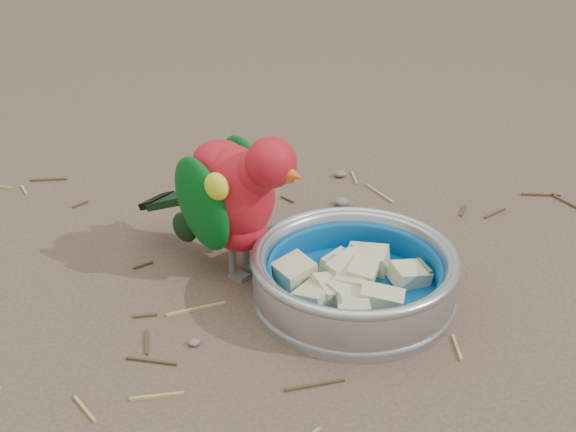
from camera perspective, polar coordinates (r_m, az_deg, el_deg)
name	(u,v)px	position (r m, az deg, el deg)	size (l,w,h in m)	color
ground	(317,299)	(0.90, 2.07, -5.92)	(60.00, 60.00, 0.00)	brown
food_bowl	(354,295)	(0.90, 4.68, -5.63)	(0.22, 0.22, 0.02)	#B2B2BA
bowl_wall	(355,272)	(0.88, 4.76, -4.00)	(0.22, 0.22, 0.04)	#B2B2BA
fruit_wedges	(354,278)	(0.88, 4.74, -4.39)	(0.13, 0.13, 0.03)	beige
lory_parrot	(235,204)	(0.91, -3.80, 0.83)	(0.10, 0.22, 0.18)	red
ground_debris	(322,289)	(0.91, 2.41, -5.19)	(0.90, 0.80, 0.01)	tan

